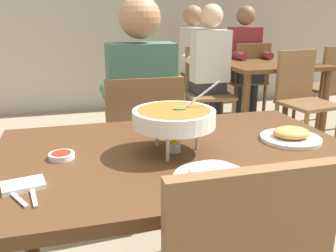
{
  "coord_description": "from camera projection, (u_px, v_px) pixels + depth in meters",
  "views": [
    {
      "loc": [
        -0.37,
        -1.23,
        1.22
      ],
      "look_at": [
        0.0,
        0.15,
        0.78
      ],
      "focal_mm": 39.14,
      "sensor_mm": 36.0,
      "label": 1
    }
  ],
  "objects": [
    {
      "name": "dining_table_main",
      "position": [
        178.0,
        175.0,
        1.4
      ],
      "size": [
        1.34,
        0.87,
        0.73
      ],
      "color": "#51331C",
      "rests_on": "ground_plane"
    },
    {
      "name": "chair_diner_main",
      "position": [
        142.0,
        142.0,
        2.1
      ],
      "size": [
        0.44,
        0.44,
        0.9
      ],
      "color": "brown",
      "rests_on": "ground_plane"
    },
    {
      "name": "diner_main",
      "position": [
        140.0,
        101.0,
        2.06
      ],
      "size": [
        0.4,
        0.45,
        1.31
      ],
      "color": "#2D2D38",
      "rests_on": "ground_plane"
    },
    {
      "name": "curry_bowl",
      "position": [
        174.0,
        118.0,
        1.32
      ],
      "size": [
        0.33,
        0.3,
        0.26
      ],
      "color": "silver",
      "rests_on": "dining_table_main"
    },
    {
      "name": "rice_plate",
      "position": [
        212.0,
        174.0,
        1.12
      ],
      "size": [
        0.24,
        0.24,
        0.06
      ],
      "color": "white",
      "rests_on": "dining_table_main"
    },
    {
      "name": "appetizer_plate",
      "position": [
        291.0,
        136.0,
        1.47
      ],
      "size": [
        0.24,
        0.24,
        0.06
      ],
      "color": "white",
      "rests_on": "dining_table_main"
    },
    {
      "name": "sauce_dish",
      "position": [
        62.0,
        156.0,
        1.29
      ],
      "size": [
        0.09,
        0.09,
        0.02
      ],
      "color": "white",
      "rests_on": "dining_table_main"
    },
    {
      "name": "napkin_folded",
      "position": [
        23.0,
        185.0,
        1.07
      ],
      "size": [
        0.13,
        0.1,
        0.02
      ],
      "primitive_type": "cube",
      "rotation": [
        0.0,
        0.0,
        0.2
      ],
      "color": "white",
      "rests_on": "dining_table_main"
    },
    {
      "name": "fork_utensil",
      "position": [
        14.0,
        195.0,
        1.02
      ],
      "size": [
        0.09,
        0.16,
        0.01
      ],
      "primitive_type": "cube",
      "rotation": [
        0.0,
        0.0,
        0.49
      ],
      "color": "silver",
      "rests_on": "dining_table_main"
    },
    {
      "name": "spoon_utensil",
      "position": [
        33.0,
        193.0,
        1.03
      ],
      "size": [
        0.04,
        0.17,
        0.01
      ],
      "primitive_type": "cube",
      "rotation": [
        0.0,
        0.0,
        0.17
      ],
      "color": "silver",
      "rests_on": "dining_table_main"
    },
    {
      "name": "dining_table_far",
      "position": [
        271.0,
        76.0,
        3.82
      ],
      "size": [
        1.0,
        0.8,
        0.73
      ],
      "color": "brown",
      "rests_on": "ground_plane"
    },
    {
      "name": "chair_bg_left",
      "position": [
        207.0,
        86.0,
        3.72
      ],
      "size": [
        0.48,
        0.48,
        0.9
      ],
      "color": "brown",
      "rests_on": "ground_plane"
    },
    {
      "name": "chair_bg_middle",
      "position": [
        200.0,
        78.0,
        4.23
      ],
      "size": [
        0.5,
        0.5,
        0.9
      ],
      "color": "brown",
      "rests_on": "ground_plane"
    },
    {
      "name": "chair_bg_right",
      "position": [
        248.0,
        76.0,
        4.33
      ],
      "size": [
        0.44,
        0.44,
        0.9
      ],
      "color": "brown",
      "rests_on": "ground_plane"
    },
    {
      "name": "chair_bg_corner",
      "position": [
        302.0,
        94.0,
        3.37
      ],
      "size": [
        0.5,
        0.5,
        0.9
      ],
      "color": "brown",
      "rests_on": "ground_plane"
    },
    {
      "name": "chair_bg_window",
      "position": [
        329.0,
        82.0,
        3.95
      ],
      "size": [
        0.48,
        0.48,
        0.9
      ],
      "color": "brown",
      "rests_on": "ground_plane"
    },
    {
      "name": "patron_bg_left",
      "position": [
        209.0,
        63.0,
        3.64
      ],
      "size": [
        0.4,
        0.45,
        1.31
      ],
      "color": "#2D2D38",
      "rests_on": "ground_plane"
    },
    {
      "name": "patron_bg_middle",
      "position": [
        195.0,
        57.0,
        4.15
      ],
      "size": [
        0.45,
        0.4,
        1.31
      ],
      "color": "#2D2D38",
      "rests_on": "ground_plane"
    },
    {
      "name": "patron_bg_right",
      "position": [
        245.0,
        56.0,
        4.28
      ],
      "size": [
        0.4,
        0.45,
        1.31
      ],
      "color": "#2D2D38",
      "rests_on": "ground_plane"
    }
  ]
}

